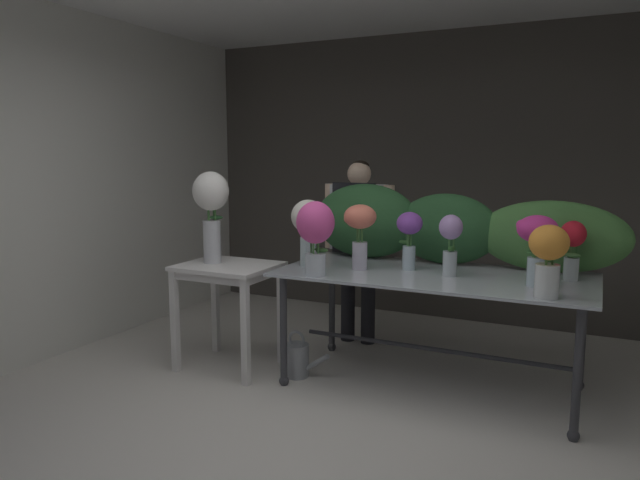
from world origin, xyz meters
name	(u,v)px	position (x,y,z in m)	size (l,w,h in m)	color
ground_plane	(378,367)	(0.00, 1.64, 0.00)	(7.23, 7.23, 0.00)	silver
wall_back	(438,178)	(0.00, 3.29, 1.38)	(4.97, 0.12, 2.76)	#4C4742
wall_left	(123,180)	(-2.48, 1.64, 1.38)	(0.12, 3.41, 2.76)	silver
display_table_glass	(433,289)	(0.45, 1.44, 0.70)	(2.07, 1.01, 0.81)	silver
side_table_white	(228,279)	(-1.03, 1.17, 0.68)	(0.70, 0.59, 0.80)	white
florist	(358,231)	(-0.38, 2.16, 0.96)	(0.62, 0.24, 1.56)	#232328
foliage_backdrop	(444,228)	(0.42, 1.83, 1.07)	(2.28, 0.32, 0.57)	#28562D
vase_violet_peonies	(409,234)	(0.27, 1.49, 1.06)	(0.18, 0.18, 0.41)	silver
vase_crimson_lilies	(572,245)	(1.30, 1.61, 1.04)	(0.18, 0.16, 0.38)	silver
vase_magenta_ranunculus	(537,238)	(1.11, 1.33, 1.10)	(0.25, 0.24, 0.44)	silver
vase_lilac_snapdragons	(450,240)	(0.57, 1.40, 1.05)	(0.15, 0.15, 0.41)	silver
vase_coral_anemones	(360,227)	(-0.05, 1.36, 1.11)	(0.23, 0.23, 0.46)	silver
vase_ivory_carnations	(308,224)	(-0.44, 1.33, 1.11)	(0.26, 0.24, 0.48)	silver
vase_fuchsia_tulips	(316,230)	(-0.23, 1.03, 1.11)	(0.25, 0.25, 0.50)	silver
vase_sunset_hydrangea	(548,256)	(1.20, 1.05, 1.05)	(0.22, 0.22, 0.41)	silver
vase_white_roses_tall	(211,205)	(-1.17, 1.17, 1.23)	(0.27, 0.27, 0.68)	silver
watering_can	(297,359)	(-0.48, 1.22, 0.13)	(0.35, 0.18, 0.34)	#999EA3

